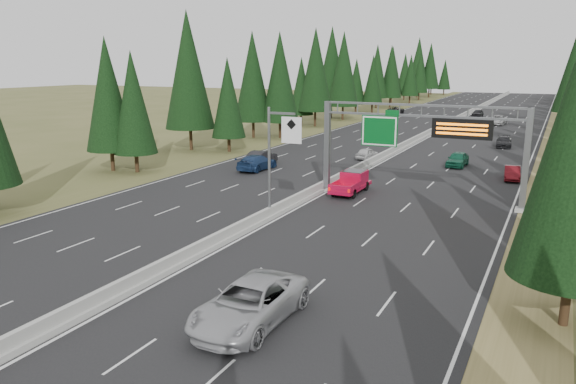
# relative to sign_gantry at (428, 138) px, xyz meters

# --- Properties ---
(road) EXTENTS (32.00, 260.00, 0.08)m
(road) POSITION_rel_sign_gantry_xyz_m (-8.92, 45.12, -5.23)
(road) COLOR black
(road) RESTS_ON ground
(shoulder_right) EXTENTS (3.60, 260.00, 0.06)m
(shoulder_right) POSITION_rel_sign_gantry_xyz_m (8.88, 45.12, -5.24)
(shoulder_right) COLOR olive
(shoulder_right) RESTS_ON ground
(shoulder_left) EXTENTS (3.60, 260.00, 0.06)m
(shoulder_left) POSITION_rel_sign_gantry_xyz_m (-26.72, 45.12, -5.24)
(shoulder_left) COLOR #4B5025
(shoulder_left) RESTS_ON ground
(median_barrier) EXTENTS (0.70, 260.00, 0.85)m
(median_barrier) POSITION_rel_sign_gantry_xyz_m (-8.92, 45.12, -4.85)
(median_barrier) COLOR #999893
(median_barrier) RESTS_ON road
(sign_gantry) EXTENTS (16.75, 0.98, 7.80)m
(sign_gantry) POSITION_rel_sign_gantry_xyz_m (0.00, 0.00, 0.00)
(sign_gantry) COLOR slate
(sign_gantry) RESTS_ON road
(hov_sign_pole) EXTENTS (2.80, 0.50, 8.00)m
(hov_sign_pole) POSITION_rel_sign_gantry_xyz_m (-8.33, -9.92, -0.54)
(hov_sign_pole) COLOR slate
(hov_sign_pole) RESTS_ON road
(tree_row_left) EXTENTS (11.19, 240.20, 18.86)m
(tree_row_left) POSITION_rel_sign_gantry_xyz_m (-31.10, 41.84, 3.65)
(tree_row_left) COLOR black
(tree_row_left) RESTS_ON ground
(silver_minivan) EXTENTS (3.16, 6.69, 1.85)m
(silver_minivan) POSITION_rel_sign_gantry_xyz_m (-1.91, -24.95, -4.26)
(silver_minivan) COLOR #A7A8AC
(silver_minivan) RESTS_ON road
(red_pickup) EXTENTS (2.00, 5.61, 1.83)m
(red_pickup) POSITION_rel_sign_gantry_xyz_m (-6.42, 0.73, -4.18)
(red_pickup) COLOR black
(red_pickup) RESTS_ON road
(car_ahead_green) EXTENTS (2.01, 4.69, 1.58)m
(car_ahead_green) POSITION_rel_sign_gantry_xyz_m (-0.36, 17.39, -4.40)
(car_ahead_green) COLOR #13553B
(car_ahead_green) RESTS_ON road
(car_ahead_dkred) EXTENTS (1.77, 4.11, 1.32)m
(car_ahead_dkred) POSITION_rel_sign_gantry_xyz_m (5.58, 12.36, -4.53)
(car_ahead_dkred) COLOR #600D14
(car_ahead_dkred) RESTS_ON road
(car_ahead_dkgrey) EXTENTS (2.37, 4.88, 1.37)m
(car_ahead_dkgrey) POSITION_rel_sign_gantry_xyz_m (2.70, 34.69, -4.50)
(car_ahead_dkgrey) COLOR black
(car_ahead_dkgrey) RESTS_ON road
(car_ahead_white) EXTENTS (3.12, 5.97, 1.60)m
(car_ahead_white) POSITION_rel_sign_gantry_xyz_m (-1.05, 62.92, -4.39)
(car_ahead_white) COLOR #B6B6B6
(car_ahead_white) RESTS_ON road
(car_ahead_far) EXTENTS (2.13, 4.61, 1.53)m
(car_ahead_far) POSITION_rel_sign_gantry_xyz_m (-6.36, 76.78, -4.42)
(car_ahead_far) COLOR black
(car_ahead_far) RESTS_ON road
(car_onc_near) EXTENTS (1.75, 4.87, 1.60)m
(car_onc_near) POSITION_rel_sign_gantry_xyz_m (-19.87, 8.89, -4.39)
(car_onc_near) COLOR black
(car_onc_near) RESTS_ON road
(car_onc_blue) EXTENTS (2.46, 5.62, 1.61)m
(car_onc_blue) POSITION_rel_sign_gantry_xyz_m (-18.83, 6.05, -4.38)
(car_onc_blue) COLOR navy
(car_onc_blue) RESTS_ON road
(car_onc_white) EXTENTS (1.90, 3.93, 1.29)m
(car_onc_white) POSITION_rel_sign_gantry_xyz_m (-10.68, 17.70, -4.54)
(car_onc_white) COLOR silver
(car_onc_white) RESTS_ON road
(car_onc_far) EXTENTS (2.83, 5.67, 1.54)m
(car_onc_far) POSITION_rel_sign_gantry_xyz_m (-23.42, 76.40, -4.42)
(car_onc_far) COLOR black
(car_onc_far) RESTS_ON road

